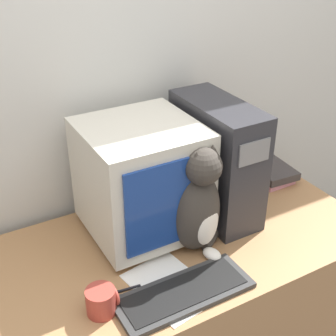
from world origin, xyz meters
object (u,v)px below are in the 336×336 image
object	(u,v)px
computer_tower	(216,159)
cat	(198,205)
mug	(102,301)
crt_monitor	(142,179)
pen	(121,291)
book_stack	(271,173)
keyboard	(184,293)

from	to	relation	value
computer_tower	cat	size ratio (longest dim) A/B	1.13
computer_tower	mug	xyz separation A→B (m)	(-0.62, -0.29, -0.19)
crt_monitor	pen	xyz separation A→B (m)	(-0.22, -0.27, -0.22)
crt_monitor	mug	xyz separation A→B (m)	(-0.30, -0.32, -0.18)
computer_tower	book_stack	distance (m)	0.43
cat	book_stack	world-z (taller)	cat
computer_tower	keyboard	distance (m)	0.56
computer_tower	mug	world-z (taller)	computer_tower
keyboard	computer_tower	bearing A→B (deg)	44.75
crt_monitor	cat	bearing A→B (deg)	-58.69
pen	mug	size ratio (longest dim) A/B	1.38
crt_monitor	keyboard	distance (m)	0.44
keyboard	book_stack	world-z (taller)	book_stack
keyboard	book_stack	size ratio (longest dim) A/B	2.11
keyboard	book_stack	bearing A→B (deg)	30.61
book_stack	pen	size ratio (longest dim) A/B	1.58
crt_monitor	computer_tower	xyz separation A→B (m)	(0.32, -0.02, 0.01)
book_stack	mug	xyz separation A→B (m)	(-0.99, -0.37, 0.01)
pen	keyboard	bearing A→B (deg)	-33.51
cat	pen	world-z (taller)	cat
keyboard	cat	world-z (taller)	cat
book_stack	computer_tower	bearing A→B (deg)	-168.67
keyboard	cat	size ratio (longest dim) A/B	1.09
computer_tower	crt_monitor	bearing A→B (deg)	176.02
crt_monitor	mug	distance (m)	0.47
computer_tower	pen	world-z (taller)	computer_tower
book_stack	pen	xyz separation A→B (m)	(-0.91, -0.32, -0.03)
cat	pen	size ratio (longest dim) A/B	3.05
cat	mug	distance (m)	0.46
keyboard	book_stack	xyz separation A→B (m)	(0.73, 0.43, 0.02)
book_stack	pen	distance (m)	0.96
computer_tower	book_stack	bearing A→B (deg)	11.33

